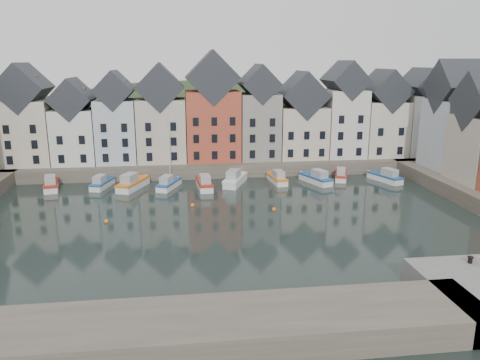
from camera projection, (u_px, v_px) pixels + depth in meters
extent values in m
plane|color=black|center=(230.00, 226.00, 52.47)|extent=(260.00, 260.00, 0.00)
cube|color=#4C443A|center=(212.00, 162.00, 81.06)|extent=(90.00, 16.00, 2.00)
cube|color=#4C443A|center=(111.00, 336.00, 29.86)|extent=(50.00, 6.00, 2.00)
ellipsoid|color=#202F17|center=(206.00, 217.00, 110.75)|extent=(153.60, 70.40, 64.00)
sphere|color=black|center=(138.00, 107.00, 97.56)|extent=(5.77, 5.77, 5.77)
sphere|color=black|center=(306.00, 103.00, 111.88)|extent=(5.27, 5.27, 5.27)
sphere|color=black|center=(344.00, 107.00, 106.49)|extent=(5.07, 5.07, 5.07)
sphere|color=black|center=(267.00, 107.00, 105.32)|extent=(5.01, 5.01, 5.01)
sphere|color=black|center=(29.00, 116.00, 100.64)|extent=(3.94, 3.94, 3.94)
sphere|color=black|center=(321.00, 104.00, 111.84)|extent=(5.21, 5.21, 5.21)
sphere|color=black|center=(212.00, 104.00, 107.01)|extent=(5.45, 5.45, 5.45)
sphere|color=black|center=(379.00, 112.00, 101.73)|extent=(4.49, 4.49, 4.49)
cube|color=beige|center=(29.00, 132.00, 74.07)|extent=(7.67, 8.00, 10.07)
cube|color=black|center=(24.00, 88.00, 72.35)|extent=(7.67, 8.16, 7.67)
cube|color=silver|center=(76.00, 136.00, 75.14)|extent=(6.56, 8.00, 8.61)
cube|color=black|center=(73.00, 99.00, 73.67)|extent=(6.56, 8.16, 6.56)
cube|color=#AFBAC2|center=(118.00, 131.00, 75.76)|extent=(6.20, 8.00, 10.02)
cube|color=black|center=(115.00, 90.00, 74.14)|extent=(6.20, 8.16, 6.20)
cube|color=#B8AC9C|center=(162.00, 130.00, 76.62)|extent=(7.70, 8.00, 10.08)
cube|color=black|center=(160.00, 87.00, 74.90)|extent=(7.70, 8.16, 7.70)
cube|color=#A5442F|center=(213.00, 125.00, 77.49)|extent=(8.69, 8.00, 11.28)
cube|color=black|center=(212.00, 77.00, 75.56)|extent=(8.69, 8.16, 8.69)
cube|color=gray|center=(258.00, 126.00, 78.50)|extent=(6.43, 8.00, 10.78)
cube|color=black|center=(259.00, 84.00, 76.77)|extent=(6.43, 8.16, 6.43)
cube|color=beige|center=(301.00, 132.00, 79.67)|extent=(7.88, 8.00, 8.56)
cube|color=black|center=(302.00, 95.00, 78.12)|extent=(7.88, 8.16, 7.88)
cube|color=beige|center=(342.00, 123.00, 80.23)|extent=(6.50, 8.00, 11.27)
cube|color=black|center=(345.00, 80.00, 78.43)|extent=(6.50, 8.16, 6.50)
cube|color=beige|center=(381.00, 128.00, 81.32)|extent=(7.23, 8.00, 9.32)
cube|color=black|center=(384.00, 90.00, 79.72)|extent=(7.23, 8.16, 7.23)
cube|color=silver|center=(418.00, 125.00, 82.04)|extent=(6.18, 8.00, 10.32)
cube|color=black|center=(422.00, 86.00, 80.38)|extent=(6.18, 8.16, 6.18)
cube|color=#AFBAC2|center=(455.00, 135.00, 70.72)|extent=(7.47, 8.00, 10.38)
cube|color=black|center=(460.00, 86.00, 68.94)|extent=(7.62, 8.00, 8.00)
sphere|color=orange|center=(193.00, 205.00, 59.64)|extent=(0.50, 0.50, 0.50)
sphere|color=orange|center=(274.00, 209.00, 57.97)|extent=(0.50, 0.50, 0.50)
sphere|color=orange|center=(106.00, 222.00, 53.61)|extent=(0.50, 0.50, 0.50)
cube|color=silver|center=(51.00, 186.00, 67.76)|extent=(3.10, 6.36, 1.12)
cube|color=#9F2216|center=(51.00, 182.00, 67.60)|extent=(3.22, 6.50, 0.25)
cube|color=#979B9E|center=(50.00, 180.00, 66.62)|extent=(1.92, 2.69, 1.22)
cube|color=silver|center=(103.00, 185.00, 68.59)|extent=(3.03, 5.81, 1.02)
cube|color=#1E4C89|center=(102.00, 181.00, 68.45)|extent=(3.14, 5.95, 0.23)
cube|color=#979B9E|center=(100.00, 179.00, 67.51)|extent=(1.82, 2.49, 1.11)
cube|color=silver|center=(133.00, 186.00, 68.01)|extent=(4.43, 7.00, 1.24)
cube|color=orange|center=(133.00, 181.00, 67.84)|extent=(4.59, 7.17, 0.28)
cube|color=#979B9E|center=(129.00, 178.00, 66.73)|extent=(2.48, 3.09, 1.35)
cube|color=silver|center=(169.00, 186.00, 68.19)|extent=(3.69, 5.91, 1.04)
cube|color=#1E4C89|center=(169.00, 182.00, 68.04)|extent=(3.82, 6.06, 0.24)
cube|color=#979B9E|center=(166.00, 180.00, 67.10)|extent=(2.08, 2.60, 1.14)
cylinder|color=silver|center=(169.00, 149.00, 67.39)|extent=(0.13, 0.13, 10.43)
cube|color=silver|center=(204.00, 186.00, 68.14)|extent=(2.28, 6.25, 1.12)
cube|color=#9F2216|center=(204.00, 182.00, 67.99)|extent=(2.39, 6.38, 0.26)
cube|color=#979B9E|center=(205.00, 179.00, 66.96)|extent=(1.61, 2.55, 1.23)
cube|color=silver|center=(235.00, 182.00, 70.29)|extent=(4.38, 6.95, 1.23)
cube|color=silver|center=(235.00, 177.00, 70.13)|extent=(4.53, 7.12, 0.28)
cube|color=#979B9E|center=(233.00, 175.00, 69.02)|extent=(2.45, 3.07, 1.34)
cube|color=silver|center=(277.00, 180.00, 71.39)|extent=(2.27, 5.81, 1.04)
cube|color=orange|center=(277.00, 177.00, 71.25)|extent=(2.38, 5.93, 0.24)
cube|color=#979B9E|center=(279.00, 174.00, 70.31)|extent=(1.55, 2.39, 1.13)
cube|color=silver|center=(315.00, 181.00, 71.11)|extent=(3.96, 6.40, 1.13)
cube|color=#1E4C89|center=(316.00, 177.00, 70.95)|extent=(4.10, 6.55, 0.26)
cube|color=#979B9E|center=(319.00, 174.00, 70.02)|extent=(2.23, 2.81, 1.23)
cube|color=silver|center=(341.00, 177.00, 73.40)|extent=(3.34, 5.65, 0.99)
cube|color=#9F2216|center=(341.00, 174.00, 73.26)|extent=(3.46, 5.78, 0.23)
cube|color=#979B9E|center=(341.00, 172.00, 72.36)|extent=(1.91, 2.47, 1.08)
cube|color=silver|center=(385.00, 179.00, 72.07)|extent=(3.76, 6.23, 1.10)
cube|color=#1E4C89|center=(385.00, 175.00, 71.92)|extent=(3.90, 6.38, 0.25)
cube|color=#979B9E|center=(390.00, 173.00, 71.01)|extent=(2.14, 2.73, 1.20)
cylinder|color=black|center=(470.00, 260.00, 38.18)|extent=(0.36, 0.36, 0.50)
cylinder|color=black|center=(471.00, 257.00, 38.11)|extent=(0.48, 0.48, 0.08)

